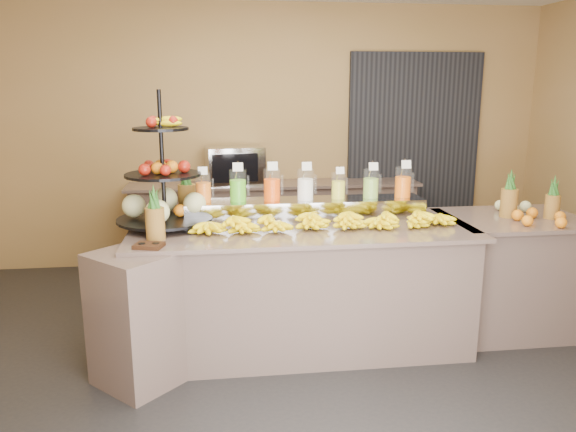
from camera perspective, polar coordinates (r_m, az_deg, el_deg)
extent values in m
plane|color=black|center=(4.17, 2.06, -14.65)|extent=(6.00, 6.00, 0.00)
cube|color=olive|center=(6.20, -1.66, 8.09)|extent=(6.00, 0.02, 2.80)
cube|color=black|center=(6.53, 12.59, 6.27)|extent=(1.50, 0.06, 2.20)
cube|color=gray|center=(4.26, 1.45, -7.41)|extent=(2.40, 0.90, 0.90)
cube|color=gray|center=(4.12, 1.48, -1.34)|extent=(2.50, 1.00, 0.03)
cube|color=gray|center=(3.88, -14.91, -9.99)|extent=(0.71, 0.71, 0.90)
cube|color=gray|center=(4.89, 21.45, -5.60)|extent=(1.00, 0.80, 0.90)
cube|color=gray|center=(4.77, 21.92, -0.29)|extent=(1.08, 0.88, 0.03)
cube|color=gray|center=(6.10, -1.36, -1.04)|extent=(3.00, 0.50, 0.90)
cube|color=gray|center=(6.01, -1.38, 3.27)|extent=(3.10, 0.55, 0.03)
cube|color=gray|center=(4.37, 1.76, 0.74)|extent=(1.85, 0.30, 0.15)
cylinder|color=silver|center=(4.29, -8.59, 2.85)|extent=(0.12, 0.12, 0.22)
cylinder|color=orange|center=(4.29, -8.57, 2.39)|extent=(0.11, 0.11, 0.15)
cylinder|color=gray|center=(4.29, -8.80, 3.51)|extent=(0.01, 0.01, 0.26)
cube|color=white|center=(4.21, -8.66, 4.57)|extent=(0.07, 0.02, 0.06)
cylinder|color=silver|center=(4.29, -5.11, 3.08)|extent=(0.13, 0.13, 0.24)
cylinder|color=#46B21A|center=(4.29, -5.10, 2.58)|extent=(0.12, 0.12, 0.16)
cylinder|color=gray|center=(4.29, -5.35, 3.81)|extent=(0.01, 0.01, 0.28)
cube|color=white|center=(4.20, -5.12, 4.98)|extent=(0.08, 0.02, 0.06)
cylinder|color=silver|center=(4.30, -1.64, 3.18)|extent=(0.13, 0.13, 0.24)
cylinder|color=#FF4900|center=(4.31, -1.64, 2.68)|extent=(0.12, 0.12, 0.16)
cylinder|color=gray|center=(4.30, -1.88, 3.92)|extent=(0.01, 0.01, 0.28)
cube|color=white|center=(4.22, -1.57, 5.09)|extent=(0.08, 0.02, 0.07)
cylinder|color=silver|center=(4.34, 1.78, 3.23)|extent=(0.13, 0.13, 0.24)
cylinder|color=white|center=(4.34, 1.78, 2.74)|extent=(0.12, 0.12, 0.16)
cylinder|color=gray|center=(4.34, 1.56, 3.94)|extent=(0.01, 0.01, 0.28)
cube|color=white|center=(4.26, 1.92, 5.08)|extent=(0.07, 0.02, 0.06)
cylinder|color=silver|center=(4.39, 5.14, 3.07)|extent=(0.11, 0.11, 0.20)
cylinder|color=gold|center=(4.39, 5.13, 2.66)|extent=(0.10, 0.10, 0.14)
cylinder|color=gray|center=(4.39, 4.95, 3.68)|extent=(0.01, 0.01, 0.24)
cube|color=white|center=(4.32, 5.32, 4.63)|extent=(0.06, 0.02, 0.05)
cylinder|color=silver|center=(4.45, 8.42, 3.28)|extent=(0.12, 0.12, 0.23)
cylinder|color=#81B341|center=(4.46, 8.40, 2.82)|extent=(0.11, 0.11, 0.15)
cylinder|color=gray|center=(4.45, 8.21, 3.95)|extent=(0.01, 0.01, 0.27)
cube|color=white|center=(4.37, 8.68, 5.00)|extent=(0.07, 0.02, 0.06)
cylinder|color=silver|center=(4.53, 11.60, 3.38)|extent=(0.13, 0.13, 0.24)
cylinder|color=#F16104|center=(4.53, 11.57, 2.92)|extent=(0.12, 0.12, 0.16)
cylinder|color=gray|center=(4.52, 11.39, 4.07)|extent=(0.01, 0.01, 0.28)
cube|color=white|center=(4.45, 11.93, 5.15)|extent=(0.07, 0.02, 0.06)
ellipsoid|color=yellow|center=(4.01, -7.95, -0.91)|extent=(0.23, 0.18, 0.10)
ellipsoid|color=yellow|center=(4.02, -4.48, -0.80)|extent=(0.23, 0.18, 0.10)
ellipsoid|color=yellow|center=(4.03, -1.02, -0.70)|extent=(0.23, 0.18, 0.10)
ellipsoid|color=yellow|center=(4.07, 2.38, -0.59)|extent=(0.23, 0.18, 0.10)
ellipsoid|color=yellow|center=(4.12, 5.72, -0.49)|extent=(0.23, 0.18, 0.10)
ellipsoid|color=yellow|center=(4.18, 8.98, -0.38)|extent=(0.23, 0.18, 0.10)
ellipsoid|color=yellow|center=(4.25, 12.13, -0.28)|extent=(0.23, 0.18, 0.10)
ellipsoid|color=yellow|center=(4.34, 15.16, -0.18)|extent=(0.23, 0.18, 0.10)
ellipsoid|color=yellow|center=(4.00, -5.54, 0.11)|extent=(0.19, 0.16, 0.09)
ellipsoid|color=yellow|center=(4.01, -1.65, 0.23)|extent=(0.19, 0.16, 0.09)
ellipsoid|color=yellow|center=(4.05, 2.19, 0.34)|extent=(0.19, 0.16, 0.09)
ellipsoid|color=yellow|center=(4.10, 5.94, 0.44)|extent=(0.19, 0.16, 0.09)
ellipsoid|color=yellow|center=(4.17, 9.59, 0.55)|extent=(0.19, 0.16, 0.09)
ellipsoid|color=yellow|center=(4.26, 13.10, 0.64)|extent=(0.19, 0.16, 0.09)
cylinder|color=black|center=(4.15, -12.66, 5.62)|extent=(0.03, 0.03, 0.99)
cylinder|color=black|center=(4.23, -12.37, -0.28)|extent=(0.78, 0.78, 0.02)
cylinder|color=black|center=(4.16, -12.59, 4.12)|extent=(0.61, 0.61, 0.02)
cylinder|color=black|center=(4.13, -12.82, 8.63)|extent=(0.44, 0.44, 0.02)
sphere|color=beige|center=(4.19, -9.45, 1.17)|extent=(0.19, 0.19, 0.19)
sphere|color=maroon|center=(4.14, -10.51, 4.93)|extent=(0.09, 0.09, 0.09)
sphere|color=orange|center=(4.22, -13.89, 0.46)|extent=(0.10, 0.10, 0.10)
cube|color=#311C0D|center=(3.70, -13.95, -2.93)|extent=(0.21, 0.18, 0.03)
cylinder|color=brown|center=(3.86, -13.34, -0.77)|extent=(0.13, 0.13, 0.22)
cone|color=#194416|center=(3.82, -13.49, 1.98)|extent=(0.06, 0.06, 0.16)
cylinder|color=brown|center=(4.49, -10.21, 1.56)|extent=(0.14, 0.14, 0.26)
cone|color=#194416|center=(4.45, -10.32, 4.20)|extent=(0.07, 0.07, 0.16)
cylinder|color=brown|center=(4.74, 21.52, 1.25)|extent=(0.12, 0.12, 0.22)
cylinder|color=brown|center=(4.82, 25.25, 0.87)|extent=(0.11, 0.11, 0.19)
ellipsoid|color=orange|center=(4.63, 24.34, -0.17)|extent=(0.34, 0.22, 0.08)
cube|color=gray|center=(5.95, -5.46, 5.16)|extent=(0.64, 0.48, 0.39)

